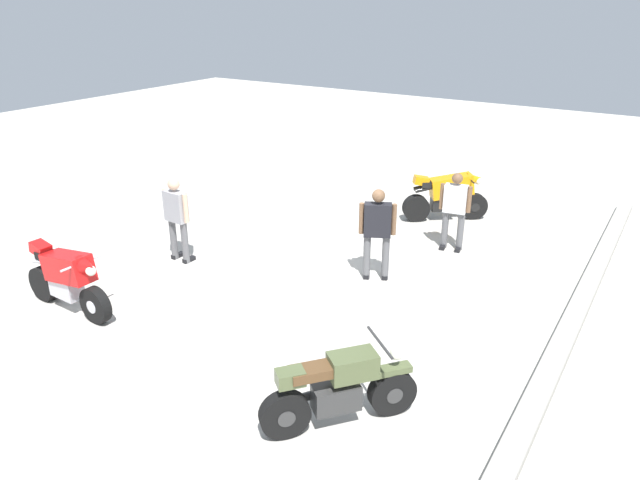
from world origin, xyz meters
name	(u,v)px	position (x,y,z in m)	size (l,w,h in m)	color
ground_plane	(303,272)	(0.00, 0.00, 0.00)	(40.00, 40.00, 0.00)	#B7B2A8
curb_edge	(563,341)	(0.00, 4.60, 0.07)	(14.00, 0.30, 0.15)	#9C978F
motorcycle_red_sportbike	(67,277)	(3.20, -2.40, 0.59)	(0.70, 1.96, 1.14)	black
motorcycle_olive_vintage	(339,390)	(3.24, 2.68, 0.49)	(1.61, 1.36, 1.07)	black
motorcycle_orange_sportbike	(447,195)	(-4.02, 1.20, 0.59)	(1.34, 1.66, 1.14)	black
person_in_white_shirt	(455,207)	(-2.53, 1.91, 0.89)	(0.37, 0.63, 1.58)	#59595B
person_in_gray_shirt	(177,215)	(0.84, -2.30, 0.94)	(0.33, 0.65, 1.65)	#59595B
person_in_black_shirt	(377,229)	(-0.48, 1.25, 0.97)	(0.47, 0.63, 1.70)	#59595B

